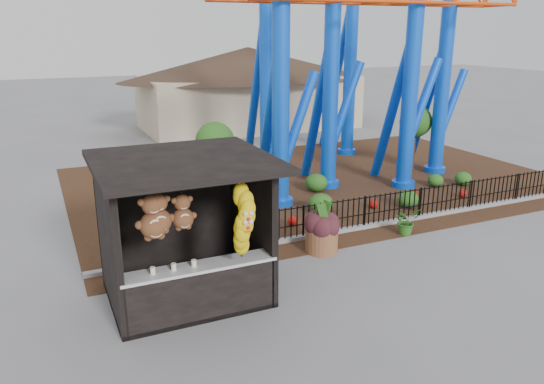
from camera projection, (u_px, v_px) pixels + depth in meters
name	position (u px, v px, depth m)	size (l,w,h in m)	color
ground	(334.00, 292.00, 11.73)	(120.00, 120.00, 0.00)	slate
mulch_bed	(317.00, 181.00, 20.26)	(18.00, 12.00, 0.02)	#331E11
curb	(398.00, 221.00, 15.89)	(18.00, 0.18, 0.12)	gray
prize_booth	(187.00, 234.00, 10.87)	(3.50, 3.40, 3.12)	black
picket_fence	(423.00, 203.00, 16.12)	(12.20, 0.06, 1.00)	black
roller_coaster	(346.00, 4.00, 19.01)	(11.00, 6.37, 10.82)	blue
terracotta_planter	(322.00, 240.00, 13.78)	(0.85, 0.85, 0.64)	brown
planter_foliage	(322.00, 217.00, 13.59)	(0.70, 0.70, 0.64)	#39161C
potted_plant	(406.00, 221.00, 14.93)	(0.70, 0.61, 0.78)	#1E581A
landscaping	(371.00, 191.00, 18.06)	(8.12, 3.53, 0.64)	#245218
pavilion	(248.00, 74.00, 30.61)	(15.00, 15.00, 4.80)	#BFAD8C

